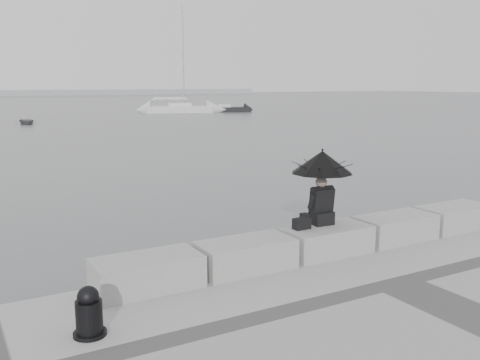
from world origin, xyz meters
TOP-DOWN VIEW (x-y plane):
  - ground at (0.00, 0.00)m, footprint 360.00×360.00m
  - stone_block_far_left at (-3.40, -0.45)m, footprint 1.60×0.80m
  - stone_block_left at (-1.70, -0.45)m, footprint 1.60×0.80m
  - stone_block_centre at (0.00, -0.45)m, footprint 1.60×0.80m
  - stone_block_right at (1.70, -0.45)m, footprint 1.60×0.80m
  - stone_block_far_right at (3.40, -0.45)m, footprint 1.60×0.80m
  - seated_person at (0.03, -0.22)m, footprint 1.12×1.12m
  - bag at (-0.48, -0.33)m, footprint 0.30×0.17m
  - mooring_bollard at (-4.54, -1.54)m, footprint 0.41×0.41m
  - sailboat_right at (20.11, 52.67)m, footprint 8.17×5.25m
  - small_motorboat at (26.08, 51.15)m, footprint 5.46×2.64m
  - dinghy at (1.05, 42.47)m, footprint 2.81×1.24m

SIDE VIEW (x-z plane):
  - ground at x=0.00m, z-range 0.00..0.00m
  - dinghy at x=1.05m, z-range 0.00..0.47m
  - small_motorboat at x=26.08m, z-range -0.23..0.87m
  - sailboat_right at x=20.11m, z-range -5.93..6.97m
  - stone_block_far_left at x=-3.40m, z-range 0.50..1.00m
  - stone_block_left at x=-1.70m, z-range 0.50..1.00m
  - stone_block_centre at x=0.00m, z-range 0.50..1.00m
  - stone_block_right at x=1.70m, z-range 0.50..1.00m
  - stone_block_far_right at x=3.40m, z-range 0.50..1.00m
  - mooring_bollard at x=-4.54m, z-range 0.45..1.09m
  - bag at x=-0.48m, z-range 1.00..1.20m
  - seated_person at x=0.03m, z-range 1.30..2.69m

